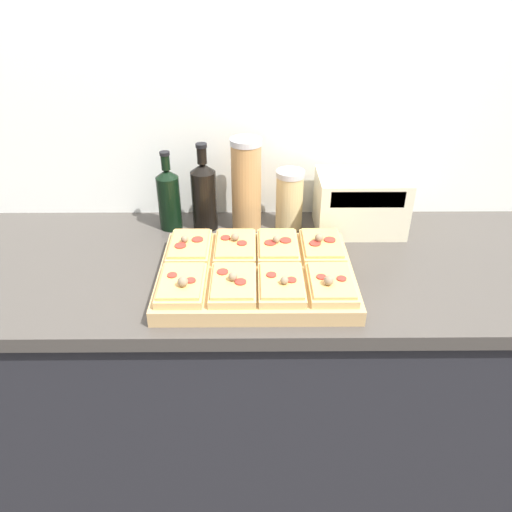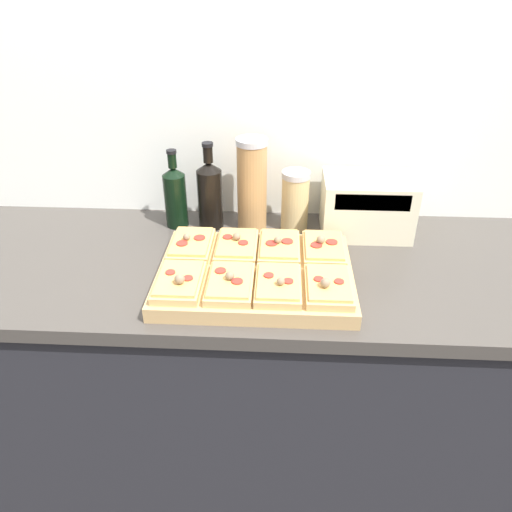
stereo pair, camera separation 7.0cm
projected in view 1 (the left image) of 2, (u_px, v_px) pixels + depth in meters
wall_back at (237, 116)px, 1.57m from camera, size 6.00×0.06×2.50m
kitchen_counter at (239, 379)px, 1.67m from camera, size 2.63×0.67×0.93m
cutting_board at (256, 275)px, 1.34m from camera, size 0.51×0.39×0.04m
pizza_slice_back_left at (190, 246)px, 1.40m from camera, size 0.11×0.18×0.05m
pizza_slice_back_midleft at (234, 246)px, 1.40m from camera, size 0.11×0.18×0.05m
pizza_slice_back_midright at (278, 246)px, 1.40m from camera, size 0.11×0.18×0.05m
pizza_slice_back_right at (322, 246)px, 1.40m from camera, size 0.11×0.18×0.05m
pizza_slice_front_left at (182, 284)px, 1.24m from camera, size 0.11×0.18×0.05m
pizza_slice_front_midleft at (232, 284)px, 1.24m from camera, size 0.11×0.18×0.05m
pizza_slice_front_midright at (281, 284)px, 1.24m from camera, size 0.11×0.18×0.05m
pizza_slice_front_right at (331, 283)px, 1.24m from camera, size 0.11×0.18×0.05m
olive_oil_bottle at (169, 198)px, 1.56m from camera, size 0.07×0.07×0.25m
wine_bottle at (204, 195)px, 1.56m from camera, size 0.08×0.08×0.28m
grain_jar_tall at (246, 185)px, 1.54m from camera, size 0.10×0.10×0.29m
grain_jar_short at (289, 200)px, 1.57m from camera, size 0.09×0.09×0.19m
toaster_oven at (360, 203)px, 1.56m from camera, size 0.30×0.19×0.18m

